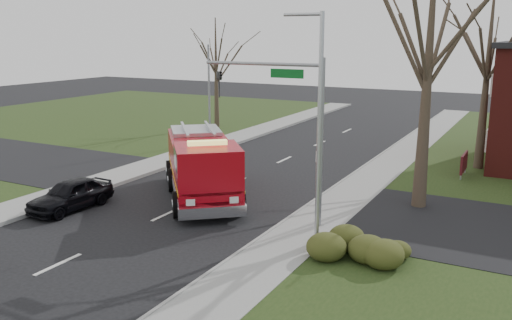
% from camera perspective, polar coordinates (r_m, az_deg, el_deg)
% --- Properties ---
extents(ground, '(120.00, 120.00, 0.00)m').
position_cam_1_polar(ground, '(24.00, -9.41, -5.68)').
color(ground, black).
rests_on(ground, ground).
extents(sidewalk_right, '(2.40, 80.00, 0.15)m').
position_cam_1_polar(sidewalk_right, '(20.96, 4.31, -8.12)').
color(sidewalk_right, gray).
rests_on(sidewalk_right, ground).
extents(sidewalk_left, '(2.40, 80.00, 0.15)m').
position_cam_1_polar(sidewalk_left, '(28.06, -19.54, -3.35)').
color(sidewalk_left, gray).
rests_on(sidewalk_left, ground).
extents(health_center_sign, '(0.12, 2.00, 1.40)m').
position_cam_1_polar(health_center_sign, '(31.35, 21.04, -0.28)').
color(health_center_sign, '#4A1117').
rests_on(health_center_sign, ground).
extents(hedge_corner, '(2.80, 2.00, 0.90)m').
position_cam_1_polar(hedge_corner, '(19.00, 10.92, -8.97)').
color(hedge_corner, '#2C3212').
rests_on(hedge_corner, lawn_right).
extents(bare_tree_near, '(6.00, 6.00, 12.00)m').
position_cam_1_polar(bare_tree_near, '(24.34, 17.85, 11.92)').
color(bare_tree_near, '#32261D').
rests_on(bare_tree_near, ground).
extents(bare_tree_far, '(5.25, 5.25, 10.50)m').
position_cam_1_polar(bare_tree_far, '(33.08, 23.29, 10.01)').
color(bare_tree_far, '#32261D').
rests_on(bare_tree_far, ground).
extents(bare_tree_left, '(4.50, 4.50, 9.00)m').
position_cam_1_polar(bare_tree_left, '(44.94, -4.24, 10.35)').
color(bare_tree_left, '#32261D').
rests_on(bare_tree_left, ground).
extents(traffic_signal_mast, '(5.29, 0.18, 6.80)m').
position_cam_1_polar(traffic_signal_mast, '(21.52, 3.73, 5.22)').
color(traffic_signal_mast, gray).
rests_on(traffic_signal_mast, ground).
extents(streetlight_pole, '(1.48, 0.16, 8.40)m').
position_cam_1_polar(streetlight_pole, '(18.98, 6.52, 3.63)').
color(streetlight_pole, '#B7BABF').
rests_on(streetlight_pole, ground).
extents(utility_pole_far, '(0.14, 0.14, 7.00)m').
position_cam_1_polar(utility_pole_far, '(38.34, -4.95, 6.79)').
color(utility_pole_far, gray).
rests_on(utility_pole_far, ground).
extents(fire_engine, '(7.33, 8.02, 3.28)m').
position_cam_1_polar(fire_engine, '(25.79, -5.73, -0.81)').
color(fire_engine, '#9E0711').
rests_on(fire_engine, ground).
extents(parked_car_maroon, '(1.77, 4.12, 1.39)m').
position_cam_1_polar(parked_car_maroon, '(25.55, -18.93, -3.44)').
color(parked_car_maroon, black).
rests_on(parked_car_maroon, ground).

